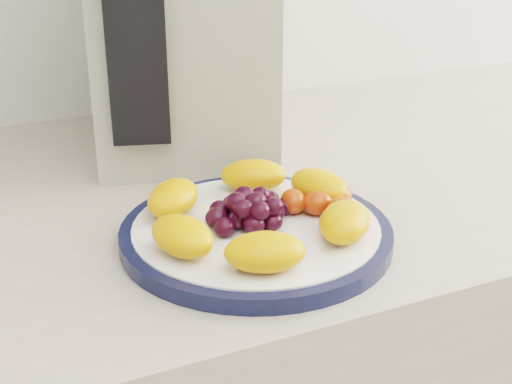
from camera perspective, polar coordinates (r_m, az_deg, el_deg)
name	(u,v)px	position (r m, az deg, el deg)	size (l,w,h in m)	color
plate_rim	(256,234)	(0.66, 0.00, -3.39)	(0.25, 0.25, 0.01)	#111735
plate_face	(256,233)	(0.66, 0.00, -3.31)	(0.23, 0.23, 0.02)	white
appliance_body	(181,0)	(0.89, -6.03, 15.06)	(0.20, 0.28, 0.35)	#A29F8B
appliance_panel	(134,17)	(0.74, -9.70, 13.60)	(0.06, 0.02, 0.26)	black
fruit_plate	(261,209)	(0.65, 0.44, -1.35)	(0.22, 0.22, 0.03)	orange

